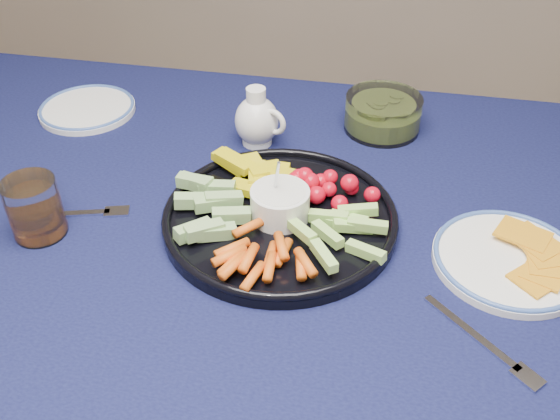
% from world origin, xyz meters
% --- Properties ---
extents(dining_table, '(1.67, 1.07, 0.75)m').
position_xyz_m(dining_table, '(0.00, 0.00, 0.66)').
color(dining_table, '#53361B').
rests_on(dining_table, ground).
extents(crudite_platter, '(0.33, 0.33, 0.11)m').
position_xyz_m(crudite_platter, '(0.06, 0.08, 0.77)').
color(crudite_platter, black).
rests_on(crudite_platter, dining_table).
extents(creamer_pitcher, '(0.09, 0.07, 0.10)m').
position_xyz_m(creamer_pitcher, '(-0.02, 0.29, 0.79)').
color(creamer_pitcher, white).
rests_on(creamer_pitcher, dining_table).
extents(pickle_bowl, '(0.13, 0.13, 0.06)m').
position_xyz_m(pickle_bowl, '(0.19, 0.38, 0.77)').
color(pickle_bowl, silver).
rests_on(pickle_bowl, dining_table).
extents(cheese_plate, '(0.20, 0.20, 0.02)m').
position_xyz_m(cheese_plate, '(0.37, 0.06, 0.76)').
color(cheese_plate, white).
rests_on(cheese_plate, dining_table).
extents(juice_tumbler, '(0.07, 0.07, 0.09)m').
position_xyz_m(juice_tumbler, '(-0.26, 0.00, 0.78)').
color(juice_tumbler, silver).
rests_on(juice_tumbler, dining_table).
extents(fork_left, '(0.17, 0.06, 0.00)m').
position_xyz_m(fork_left, '(-0.22, 0.05, 0.75)').
color(fork_left, silver).
rests_on(fork_left, dining_table).
extents(fork_right, '(0.13, 0.12, 0.00)m').
position_xyz_m(fork_right, '(0.34, -0.09, 0.75)').
color(fork_right, silver).
rests_on(fork_right, dining_table).
extents(side_plate_extra, '(0.17, 0.17, 0.01)m').
position_xyz_m(side_plate_extra, '(-0.34, 0.33, 0.75)').
color(side_plate_extra, white).
rests_on(side_plate_extra, dining_table).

